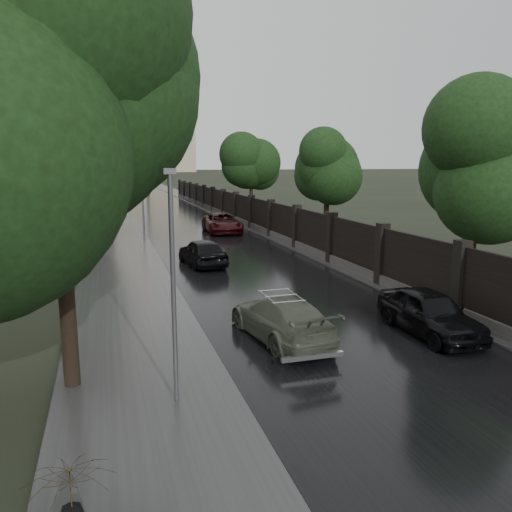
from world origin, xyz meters
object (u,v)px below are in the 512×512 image
object	(u,v)px
tree_left_near	(53,104)
car_right_far	(222,223)
tree_right_c	(251,166)
pedestrian_umbrella	(71,502)
lamp_post	(173,288)
car_right_near	(430,312)
traffic_light	(143,207)
hatchback_left	(202,252)
tree_right_a	(478,170)
tree_left_far	(84,163)
volga_sedan	(281,318)
tree_right_b	(328,167)

from	to	relation	value
tree_left_near	car_right_far	bearing A→B (deg)	69.63
tree_right_c	pedestrian_umbrella	bearing A→B (deg)	-108.53
lamp_post	car_right_near	distance (m)	8.70
tree_left_near	traffic_light	size ratio (longest dim) A/B	2.29
tree_left_near	tree_right_c	size ratio (longest dim) A/B	1.31
tree_left_near	hatchback_left	world-z (taller)	tree_left_near
hatchback_left	pedestrian_umbrella	bearing A→B (deg)	69.00
car_right_near	car_right_far	bearing A→B (deg)	92.51
car_right_far	tree_right_c	bearing A→B (deg)	66.37
tree_right_a	tree_left_far	bearing A→B (deg)	125.17
tree_right_a	volga_sedan	bearing A→B (deg)	-161.67
tree_left_near	volga_sedan	size ratio (longest dim) A/B	2.06
traffic_light	car_right_far	xyz separation A→B (m)	(6.05, 3.18, -1.65)
volga_sedan	traffic_light	bearing A→B (deg)	-90.53
lamp_post	tree_left_near	bearing A→B (deg)	145.71
tree_right_a	traffic_light	xyz separation A→B (m)	(-11.80, 16.99, -2.55)
tree_right_b	hatchback_left	world-z (taller)	tree_right_b
tree_right_b	tree_left_near	bearing A→B (deg)	-128.48
volga_sedan	car_right_near	world-z (taller)	car_right_near
tree_left_near	volga_sedan	bearing A→B (deg)	18.30
tree_left_far	hatchback_left	size ratio (longest dim) A/B	1.76
tree_right_a	tree_right_c	xyz separation A→B (m)	(0.00, 32.00, 0.00)
tree_left_far	traffic_light	xyz separation A→B (m)	(3.70, -5.01, -2.84)
tree_left_far	pedestrian_umbrella	world-z (taller)	tree_left_far
tree_left_far	lamp_post	world-z (taller)	tree_left_far
hatchback_left	car_right_near	size ratio (longest dim) A/B	1.03
tree_left_far	tree_right_c	world-z (taller)	tree_left_far
volga_sedan	hatchback_left	size ratio (longest dim) A/B	1.06
tree_left_far	car_right_far	bearing A→B (deg)	-10.63
tree_left_far	volga_sedan	distance (m)	26.24
volga_sedan	tree_right_a	bearing A→B (deg)	-169.30
tree_right_a	car_right_near	bearing A→B (deg)	-139.92
tree_right_b	hatchback_left	size ratio (longest dim) A/B	1.67
tree_right_a	lamp_post	distance (m)	14.62
tree_left_near	traffic_light	world-z (taller)	tree_left_near
lamp_post	volga_sedan	world-z (taller)	lamp_post
tree_right_c	lamp_post	size ratio (longest dim) A/B	1.37
tree_right_a	tree_left_near	bearing A→B (deg)	-161.68
car_right_near	tree_right_b	bearing A→B (deg)	75.35
tree_right_b	pedestrian_umbrella	distance (m)	29.75
tree_right_b	volga_sedan	size ratio (longest dim) A/B	1.58
tree_right_b	car_right_near	bearing A→B (deg)	-104.88
tree_right_c	pedestrian_umbrella	world-z (taller)	tree_right_c
lamp_post	car_right_far	xyz separation A→B (m)	(7.15, 26.67, -1.93)
tree_right_a	car_right_near	distance (m)	7.57
tree_right_c	pedestrian_umbrella	size ratio (longest dim) A/B	2.84
tree_right_b	tree_right_c	world-z (taller)	same
traffic_light	hatchback_left	size ratio (longest dim) A/B	0.95
car_right_near	car_right_far	size ratio (longest dim) A/B	0.76
tree_left_near	pedestrian_umbrella	distance (m)	8.15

